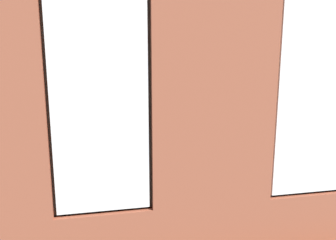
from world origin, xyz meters
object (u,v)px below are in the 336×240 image
media_console (10,167)px  tv_flatscreen (5,124)px  potted_plant_by_left_couch (229,134)px  table_plant_small (133,141)px  potted_plant_between_couches (231,182)px  couch_by_window (119,207)px  potted_plant_corner_near_left (248,122)px  potted_plant_mid_room_small (211,138)px  candle_jar (160,144)px  coffee_table (154,149)px  cup_ceramic (172,141)px  potted_plant_foreground_right (43,124)px  remote_black (154,145)px  couch_left (281,150)px  remote_silver (144,144)px

media_console → tv_flatscreen: (-0.00, -0.00, 0.70)m
tv_flatscreen → potted_plant_by_left_couch: 4.53m
tv_flatscreen → table_plant_small: bearing=-176.6°
tv_flatscreen → potted_plant_between_couches: (-3.00, 1.83, -0.48)m
media_console → tv_flatscreen: tv_flatscreen is taller
couch_by_window → potted_plant_corner_near_left: bearing=-133.0°
potted_plant_corner_near_left → potted_plant_by_left_couch: bearing=18.4°
potted_plant_by_left_couch → potted_plant_mid_room_small: (0.66, 0.68, 0.10)m
candle_jar → potted_plant_between_couches: (-0.53, 1.94, 0.01)m
coffee_table → cup_ceramic: 0.39m
potted_plant_foreground_right → potted_plant_between_couches: bearing=129.3°
coffee_table → remote_black: bearing=-116.6°
tv_flatscreen → potted_plant_between_couches: size_ratio=0.95×
potted_plant_by_left_couch → potted_plant_between_couches: size_ratio=0.37×
couch_left → remote_silver: (2.45, -0.46, 0.13)m
cup_ceramic → potted_plant_by_left_couch: (-1.53, -1.00, -0.17)m
cup_ceramic → potted_plant_corner_near_left: (-2.08, -1.18, 0.03)m
table_plant_small → tv_flatscreen: (1.98, 0.12, 0.41)m
remote_black → potted_plant_foreground_right: size_ratio=0.12×
remote_black → remote_silver: same height
remote_silver → potted_plant_corner_near_left: (-2.60, -1.21, 0.07)m
cup_ceramic → potted_plant_between_couches: 2.20m
media_console → potted_plant_foreground_right: size_ratio=0.71×
candle_jar → potted_plant_by_left_couch: (-1.79, -1.23, -0.19)m
cup_ceramic → remote_black: bearing=19.6°
candle_jar → remote_silver: bearing=-37.5°
potted_plant_corner_near_left → coffee_table: bearing=28.2°
couch_left → potted_plant_between_couches: bearing=-48.9°
coffee_table → candle_jar: 0.19m
couch_left → potted_plant_mid_room_small: bearing=-131.8°
potted_plant_mid_room_small → remote_black: bearing=19.9°
remote_black → potted_plant_corner_near_left: potted_plant_corner_near_left is taller
coffee_table → potted_plant_corner_near_left: (-2.43, -1.30, 0.13)m
couch_left → candle_jar: bearing=-101.0°
coffee_table → potted_plant_corner_near_left: potted_plant_corner_near_left is taller
candle_jar → potted_plant_mid_room_small: bearing=-153.9°
cup_ceramic → remote_silver: size_ratio=0.49×
remote_silver → potted_plant_by_left_couch: bearing=-148.5°
potted_plant_foreground_right → potted_plant_between_couches: (-2.71, 3.31, -0.16)m
couch_left → table_plant_small: couch_left is taller
cup_ceramic → potted_plant_mid_room_small: bearing=-160.0°
coffee_table → candle_jar: (-0.10, 0.11, 0.12)m
remote_black → potted_plant_between_couches: potted_plant_between_couches is taller
couch_left → remote_black: bearing=-103.4°
potted_plant_corner_near_left → tv_flatscreen: bearing=17.7°
candle_jar → tv_flatscreen: size_ratio=0.10×
remote_silver → potted_plant_by_left_couch: remote_silver is taller
tv_flatscreen → cup_ceramic: bearing=-172.6°
coffee_table → remote_black: 0.07m
potted_plant_mid_room_small → potted_plant_corner_near_left: bearing=-144.5°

